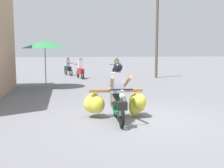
{
  "coord_description": "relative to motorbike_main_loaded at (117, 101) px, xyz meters",
  "views": [
    {
      "loc": [
        -1.96,
        -7.27,
        1.94
      ],
      "look_at": [
        -0.58,
        0.89,
        0.9
      ],
      "focal_mm": 44.73,
      "sensor_mm": 36.0,
      "label": 1
    }
  ],
  "objects": [
    {
      "name": "utility_pole",
      "position": [
        4.66,
        10.49,
        2.21
      ],
      "size": [
        0.18,
        0.18,
        5.4
      ],
      "primitive_type": "cylinder",
      "color": "brown",
      "rests_on": "ground"
    },
    {
      "name": "motorbike_distant_ahead_right",
      "position": [
        -1.2,
        13.33,
        0.08
      ],
      "size": [
        0.71,
        1.56,
        1.4
      ],
      "color": "black",
      "rests_on": "ground"
    },
    {
      "name": "motorbike_distant_ahead_left",
      "position": [
        2.06,
        11.2,
        0.08
      ],
      "size": [
        0.95,
        1.42,
        1.4
      ],
      "color": "black",
      "rests_on": "ground"
    },
    {
      "name": "ground_plane",
      "position": [
        0.54,
        -0.28,
        -0.49
      ],
      "size": [
        120.0,
        120.0,
        0.0
      ],
      "primitive_type": "plane",
      "color": "slate"
    },
    {
      "name": "motorbike_main_loaded",
      "position": [
        0.0,
        0.0,
        0.0
      ],
      "size": [
        1.88,
        1.83,
        1.58
      ],
      "color": "black",
      "rests_on": "ground"
    },
    {
      "name": "motorbike_distant_far_ahead",
      "position": [
        -0.41,
        10.86,
        0.08
      ],
      "size": [
        0.6,
        1.6,
        1.4
      ],
      "color": "black",
      "rests_on": "ground"
    },
    {
      "name": "market_umbrella_near_shop",
      "position": [
        -2.37,
        6.7,
        1.66
      ],
      "size": [
        2.28,
        2.28,
        2.35
      ],
      "color": "#99999E",
      "rests_on": "ground"
    }
  ]
}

